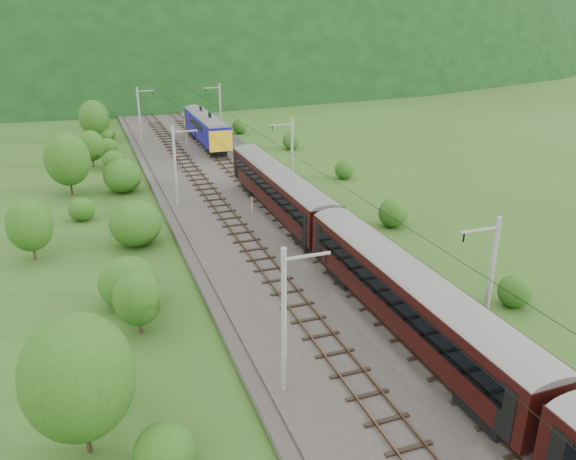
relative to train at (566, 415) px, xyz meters
name	(u,v)px	position (x,y,z in m)	size (l,w,h in m)	color
ground	(389,370)	(-2.40, 9.51, -3.60)	(600.00, 600.00, 0.00)	#2E4B17
railbed	(319,289)	(-2.40, 19.51, -3.45)	(14.00, 220.00, 0.30)	#38332D
track_left	(287,292)	(-4.80, 19.51, -3.23)	(2.40, 220.00, 0.27)	brown
track_right	(349,281)	(0.00, 19.51, -3.23)	(2.40, 220.00, 0.27)	brown
catenary_left	(176,164)	(-8.52, 41.51, 0.90)	(2.54, 192.28, 8.00)	gray
catenary_right	(291,154)	(3.72, 41.51, 0.90)	(2.54, 192.28, 8.00)	gray
overhead_wires	(321,197)	(-2.40, 19.51, 3.50)	(4.83, 198.00, 0.03)	black
mountain_main	(106,55)	(-2.40, 269.51, -3.60)	(504.00, 360.00, 244.00)	black
train	(566,415)	(0.00, 0.00, 0.00)	(3.05, 144.89, 5.30)	black
hazard_post_near	(187,140)	(-2.82, 67.47, -2.44)	(0.18, 0.18, 1.72)	red
hazard_post_far	(252,204)	(-2.16, 36.74, -2.54)	(0.16, 0.16, 1.51)	red
signal	(176,161)	(-6.52, 54.26, -2.05)	(0.24, 0.24, 2.13)	black
vegetation_left	(116,267)	(-15.83, 22.66, -0.88)	(12.50, 148.18, 6.97)	#224E15
vegetation_right	(508,274)	(10.35, 15.18, -2.35)	(7.19, 108.09, 3.19)	#224E15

